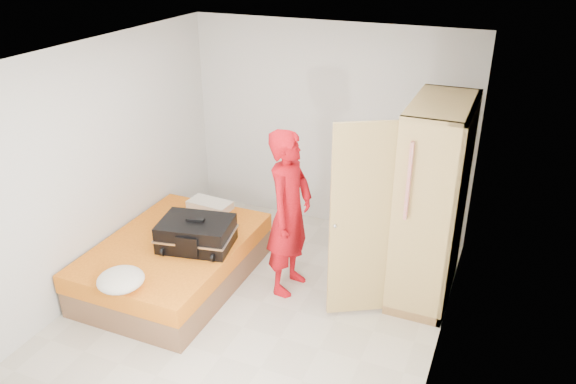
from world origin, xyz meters
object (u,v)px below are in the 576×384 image
at_px(wardrobe, 426,209).
at_px(person, 289,213).
at_px(round_cushion, 121,280).
at_px(suitcase, 196,234).
at_px(bed, 175,261).

distance_m(wardrobe, person, 1.39).
distance_m(wardrobe, round_cushion, 3.06).
xyz_separation_m(suitcase, round_cushion, (-0.26, -0.93, -0.06)).
distance_m(person, suitcase, 1.01).
bearing_deg(round_cushion, suitcase, 74.56).
bearing_deg(round_cushion, bed, 91.87).
height_order(wardrobe, round_cushion, wardrobe).
bearing_deg(suitcase, bed, 175.44).
relative_size(suitcase, round_cushion, 1.92).
bearing_deg(bed, person, 18.52).
bearing_deg(suitcase, round_cushion, -116.26).
relative_size(wardrobe, suitcase, 2.47).
bearing_deg(bed, round_cushion, -88.13).
bearing_deg(bed, suitcase, 6.27).
xyz_separation_m(bed, wardrobe, (2.51, 0.86, 0.75)).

